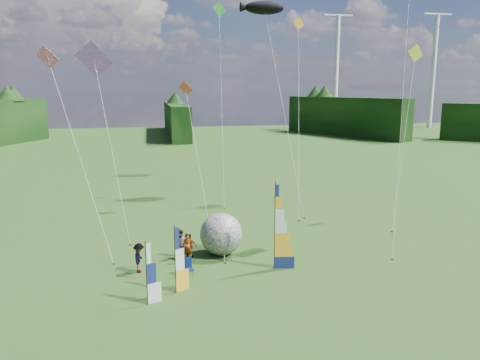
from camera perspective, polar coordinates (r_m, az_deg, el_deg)
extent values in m
plane|color=#334C1C|center=(25.82, 3.98, -13.72)|extent=(220.00, 220.00, 0.00)
sphere|color=#00249A|center=(30.98, -2.32, -6.60)|extent=(3.61, 3.61, 2.79)
imported|color=#66594C|center=(30.07, -6.38, -8.20)|extent=(0.70, 0.49, 1.83)
imported|color=#66594C|center=(30.69, -7.21, -7.75)|extent=(1.02, 0.85, 1.89)
imported|color=#66594C|center=(28.86, -12.21, -9.27)|extent=(0.61, 1.21, 1.79)
imported|color=#66594C|center=(30.76, -6.14, -7.99)|extent=(0.99, 0.77, 1.57)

